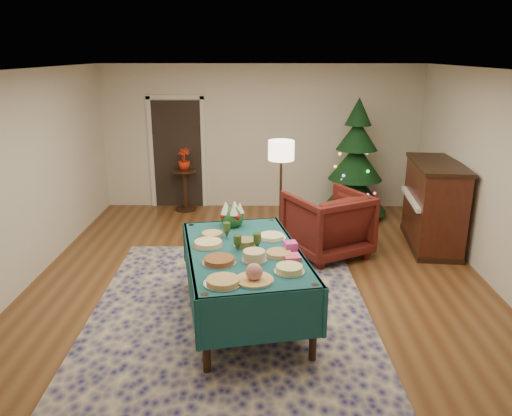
{
  "coord_description": "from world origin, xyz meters",
  "views": [
    {
      "loc": [
        0.05,
        -5.89,
        2.9
      ],
      "look_at": [
        -0.04,
        0.03,
        1.04
      ],
      "focal_mm": 35.0,
      "sensor_mm": 36.0,
      "label": 1
    }
  ],
  "objects_px": {
    "side_table": "(185,191)",
    "piano": "(433,206)",
    "gift_box": "(290,247)",
    "armchair": "(327,221)",
    "potted_plant": "(184,164)",
    "floor_lamp": "(281,157)",
    "buffet_table": "(244,264)",
    "christmas_tree": "(356,164)"
  },
  "relations": [
    {
      "from": "potted_plant",
      "to": "floor_lamp",
      "type": "bearing_deg",
      "value": -43.35
    },
    {
      "from": "gift_box",
      "to": "christmas_tree",
      "type": "bearing_deg",
      "value": 70.1
    },
    {
      "from": "buffet_table",
      "to": "armchair",
      "type": "relative_size",
      "value": 2.19
    },
    {
      "from": "buffet_table",
      "to": "piano",
      "type": "height_order",
      "value": "piano"
    },
    {
      "from": "floor_lamp",
      "to": "side_table",
      "type": "relative_size",
      "value": 2.07
    },
    {
      "from": "buffet_table",
      "to": "gift_box",
      "type": "distance_m",
      "value": 0.55
    },
    {
      "from": "side_table",
      "to": "piano",
      "type": "bearing_deg",
      "value": -23.11
    },
    {
      "from": "piano",
      "to": "armchair",
      "type": "bearing_deg",
      "value": -166.49
    },
    {
      "from": "floor_lamp",
      "to": "piano",
      "type": "relative_size",
      "value": 1.02
    },
    {
      "from": "gift_box",
      "to": "piano",
      "type": "xyz_separation_m",
      "value": [
        2.31,
        2.3,
        -0.23
      ]
    },
    {
      "from": "floor_lamp",
      "to": "potted_plant",
      "type": "distance_m",
      "value": 2.46
    },
    {
      "from": "potted_plant",
      "to": "piano",
      "type": "height_order",
      "value": "piano"
    },
    {
      "from": "gift_box",
      "to": "piano",
      "type": "distance_m",
      "value": 3.27
    },
    {
      "from": "gift_box",
      "to": "potted_plant",
      "type": "relative_size",
      "value": 0.32
    },
    {
      "from": "buffet_table",
      "to": "gift_box",
      "type": "bearing_deg",
      "value": -1.82
    },
    {
      "from": "gift_box",
      "to": "potted_plant",
      "type": "xyz_separation_m",
      "value": [
        -1.78,
        4.05,
        0.02
      ]
    },
    {
      "from": "gift_box",
      "to": "christmas_tree",
      "type": "height_order",
      "value": "christmas_tree"
    },
    {
      "from": "armchair",
      "to": "christmas_tree",
      "type": "distance_m",
      "value": 2.03
    },
    {
      "from": "armchair",
      "to": "potted_plant",
      "type": "bearing_deg",
      "value": -70.0
    },
    {
      "from": "gift_box",
      "to": "armchair",
      "type": "bearing_deg",
      "value": 71.19
    },
    {
      "from": "armchair",
      "to": "potted_plant",
      "type": "height_order",
      "value": "armchair"
    },
    {
      "from": "buffet_table",
      "to": "piano",
      "type": "bearing_deg",
      "value": 38.98
    },
    {
      "from": "floor_lamp",
      "to": "potted_plant",
      "type": "relative_size",
      "value": 4.01
    },
    {
      "from": "floor_lamp",
      "to": "piano",
      "type": "xyz_separation_m",
      "value": [
        2.34,
        -0.09,
        -0.73
      ]
    },
    {
      "from": "gift_box",
      "to": "side_table",
      "type": "bearing_deg",
      "value": 113.77
    },
    {
      "from": "buffet_table",
      "to": "christmas_tree",
      "type": "distance_m",
      "value": 4.18
    },
    {
      "from": "potted_plant",
      "to": "side_table",
      "type": "bearing_deg",
      "value": 0.0
    },
    {
      "from": "gift_box",
      "to": "armchair",
      "type": "relative_size",
      "value": 0.12
    },
    {
      "from": "christmas_tree",
      "to": "buffet_table",
      "type": "bearing_deg",
      "value": -116.54
    },
    {
      "from": "armchair",
      "to": "side_table",
      "type": "height_order",
      "value": "armchair"
    },
    {
      "from": "potted_plant",
      "to": "piano",
      "type": "xyz_separation_m",
      "value": [
        4.1,
        -1.75,
        -0.25
      ]
    },
    {
      "from": "gift_box",
      "to": "christmas_tree",
      "type": "relative_size",
      "value": 0.06
    },
    {
      "from": "buffet_table",
      "to": "piano",
      "type": "distance_m",
      "value": 3.63
    },
    {
      "from": "floor_lamp",
      "to": "potted_plant",
      "type": "bearing_deg",
      "value": 136.65
    },
    {
      "from": "potted_plant",
      "to": "christmas_tree",
      "type": "height_order",
      "value": "christmas_tree"
    },
    {
      "from": "armchair",
      "to": "floor_lamp",
      "type": "distance_m",
      "value": 1.19
    },
    {
      "from": "buffet_table",
      "to": "potted_plant",
      "type": "height_order",
      "value": "potted_plant"
    },
    {
      "from": "armchair",
      "to": "piano",
      "type": "height_order",
      "value": "piano"
    },
    {
      "from": "armchair",
      "to": "floor_lamp",
      "type": "relative_size",
      "value": 0.65
    },
    {
      "from": "side_table",
      "to": "potted_plant",
      "type": "distance_m",
      "value": 0.52
    },
    {
      "from": "christmas_tree",
      "to": "piano",
      "type": "relative_size",
      "value": 1.36
    },
    {
      "from": "buffet_table",
      "to": "armchair",
      "type": "bearing_deg",
      "value": 58.49
    }
  ]
}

